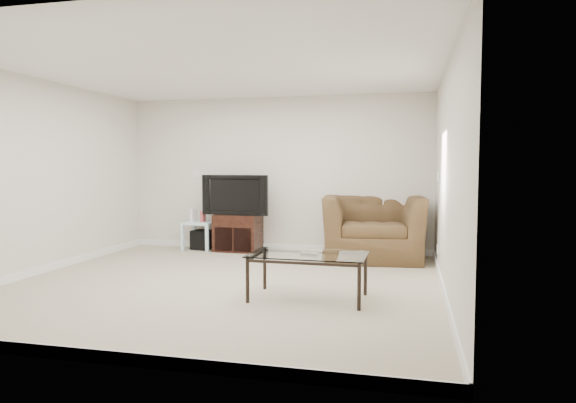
% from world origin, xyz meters
% --- Properties ---
extents(floor, '(5.00, 5.00, 0.00)m').
position_xyz_m(floor, '(0.00, 0.00, 0.00)').
color(floor, tan).
rests_on(floor, ground).
extents(ceiling, '(5.00, 5.00, 0.00)m').
position_xyz_m(ceiling, '(0.00, 0.00, 2.50)').
color(ceiling, white).
rests_on(ceiling, ground).
extents(wall_back, '(5.00, 0.02, 2.50)m').
position_xyz_m(wall_back, '(0.00, 2.50, 1.25)').
color(wall_back, silver).
rests_on(wall_back, ground).
extents(wall_left, '(0.02, 5.00, 2.50)m').
position_xyz_m(wall_left, '(-2.50, 0.00, 1.25)').
color(wall_left, silver).
rests_on(wall_left, ground).
extents(wall_right, '(0.02, 5.00, 2.50)m').
position_xyz_m(wall_right, '(2.50, 0.00, 1.25)').
color(wall_right, silver).
rests_on(wall_right, ground).
extents(plate_back, '(0.12, 0.02, 0.12)m').
position_xyz_m(plate_back, '(-1.40, 2.49, 1.25)').
color(plate_back, white).
rests_on(plate_back, wall_back).
extents(plate_right_switch, '(0.02, 0.09, 0.13)m').
position_xyz_m(plate_right_switch, '(2.49, 1.60, 1.25)').
color(plate_right_switch, white).
rests_on(plate_right_switch, wall_right).
extents(plate_right_outlet, '(0.02, 0.08, 0.12)m').
position_xyz_m(plate_right_outlet, '(2.49, 1.30, 0.30)').
color(plate_right_outlet, white).
rests_on(plate_right_outlet, wall_right).
extents(tv_stand, '(0.73, 0.52, 0.60)m').
position_xyz_m(tv_stand, '(-0.59, 2.28, 0.30)').
color(tv_stand, black).
rests_on(tv_stand, floor).
extents(dvd_player, '(0.41, 0.29, 0.06)m').
position_xyz_m(dvd_player, '(-0.59, 2.24, 0.50)').
color(dvd_player, black).
rests_on(dvd_player, tv_stand).
extents(television, '(1.05, 0.27, 0.64)m').
position_xyz_m(television, '(-0.59, 2.25, 0.92)').
color(television, black).
rests_on(television, tv_stand).
extents(side_table, '(0.50, 0.50, 0.46)m').
position_xyz_m(side_table, '(-1.25, 2.28, 0.23)').
color(side_table, silver).
rests_on(side_table, floor).
extents(subwoofer, '(0.35, 0.35, 0.31)m').
position_xyz_m(subwoofer, '(-1.22, 2.30, 0.16)').
color(subwoofer, black).
rests_on(subwoofer, floor).
extents(game_console, '(0.07, 0.16, 0.21)m').
position_xyz_m(game_console, '(-1.37, 2.27, 0.57)').
color(game_console, white).
rests_on(game_console, side_table).
extents(game_case, '(0.05, 0.14, 0.18)m').
position_xyz_m(game_case, '(-1.20, 2.26, 0.55)').
color(game_case, '#CC4C4C').
rests_on(game_case, side_table).
extents(recliner, '(1.54, 1.08, 1.27)m').
position_xyz_m(recliner, '(1.60, 2.05, 0.63)').
color(recliner, '#482B1A').
rests_on(recliner, floor).
extents(coffee_table, '(1.22, 0.70, 0.47)m').
position_xyz_m(coffee_table, '(1.10, -0.43, 0.24)').
color(coffee_table, black).
rests_on(coffee_table, floor).
extents(remote, '(0.20, 0.10, 0.02)m').
position_xyz_m(remote, '(1.13, -0.48, 0.49)').
color(remote, '#B2B2B7').
rests_on(remote, coffee_table).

